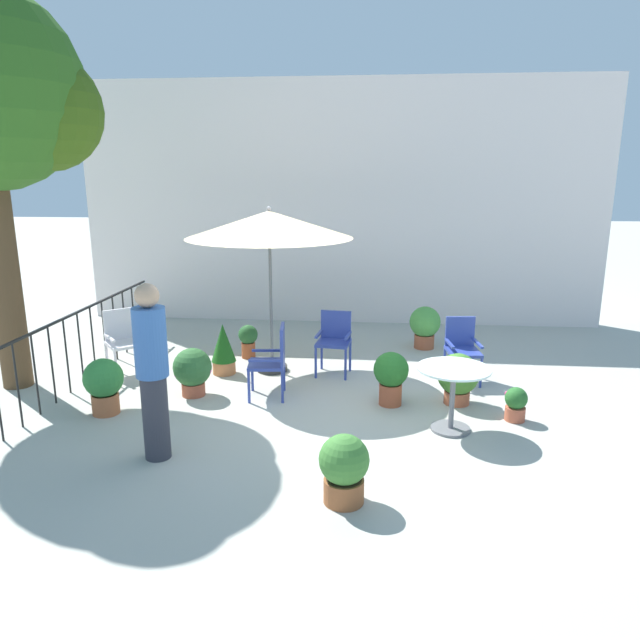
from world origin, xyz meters
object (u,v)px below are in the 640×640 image
object	(u,v)px
potted_plant_1	(223,348)
potted_plant_4	(425,325)
patio_umbrella_0	(269,226)
patio_chair_1	(123,337)
potted_plant_0	(391,375)
patio_chair_2	(273,357)
potted_plant_7	(104,383)
potted_plant_8	(458,376)
patio_chair_0	(462,345)
potted_plant_5	(344,467)
patio_chair_3	(334,337)
potted_plant_6	(248,339)
potted_plant_2	(516,403)
standing_person	(152,370)
cafe_table_0	(453,387)
potted_plant_3	(192,370)

from	to	relation	value
potted_plant_1	potted_plant_4	xyz separation A→B (m)	(2.97, 1.56, 0.02)
patio_umbrella_0	patio_chair_1	size ratio (longest dim) A/B	2.59
potted_plant_0	potted_plant_1	size ratio (longest dim) A/B	0.92
patio_chair_2	potted_plant_7	xyz separation A→B (m)	(-1.92, -0.73, -0.15)
potted_plant_1	potted_plant_8	bearing A→B (deg)	-14.57
patio_chair_0	potted_plant_5	bearing A→B (deg)	-113.76
patio_chair_3	potted_plant_7	bearing A→B (deg)	-146.50
potted_plant_6	patio_chair_1	bearing A→B (deg)	-152.70
patio_chair_0	potted_plant_7	bearing A→B (deg)	-160.00
patio_umbrella_0	potted_plant_8	xyz separation A→B (m)	(2.52, -1.01, -1.75)
patio_umbrella_0	potted_plant_1	world-z (taller)	patio_umbrella_0
patio_chair_1	potted_plant_6	world-z (taller)	patio_chair_1
potted_plant_0	potted_plant_1	xyz separation A→B (m)	(-2.36, 0.95, -0.02)
patio_chair_1	potted_plant_8	size ratio (longest dim) A/B	1.42
patio_umbrella_0	patio_chair_3	size ratio (longest dim) A/B	2.65
patio_chair_2	potted_plant_6	distance (m)	1.74
potted_plant_5	potted_plant_2	bearing A→B (deg)	45.70
patio_umbrella_0	potted_plant_2	size ratio (longest dim) A/B	5.87
patio_umbrella_0	patio_chair_1	bearing A→B (deg)	-172.81
patio_chair_2	standing_person	bearing A→B (deg)	-116.94
potted_plant_4	potted_plant_8	size ratio (longest dim) A/B	1.08
cafe_table_0	potted_plant_5	xyz separation A→B (m)	(-1.11, -1.59, -0.19)
patio_chair_3	potted_plant_1	world-z (taller)	patio_chair_3
patio_chair_1	potted_plant_5	bearing A→B (deg)	-43.29
patio_umbrella_0	potted_plant_6	world-z (taller)	patio_umbrella_0
patio_umbrella_0	potted_plant_5	size ratio (longest dim) A/B	3.77
potted_plant_4	potted_plant_7	xyz separation A→B (m)	(-4.01, -3.12, -0.01)
patio_chair_3	potted_plant_4	xyz separation A→B (m)	(1.39, 1.38, -0.14)
potted_plant_1	patio_chair_3	bearing A→B (deg)	6.55
potted_plant_2	potted_plant_7	xyz separation A→B (m)	(-4.84, -0.26, 0.17)
patio_chair_0	potted_plant_6	distance (m)	3.24
patio_chair_2	patio_chair_0	bearing A→B (deg)	19.38
patio_chair_1	potted_plant_0	bearing A→B (deg)	-12.82
potted_plant_3	potted_plant_6	world-z (taller)	potted_plant_3
potted_plant_4	potted_plant_6	size ratio (longest dim) A/B	1.33
patio_umbrella_0	standing_person	world-z (taller)	patio_umbrella_0
potted_plant_3	standing_person	size ratio (longest dim) A/B	0.35
potted_plant_8	potted_plant_5	bearing A→B (deg)	-118.15
patio_umbrella_0	cafe_table_0	world-z (taller)	patio_umbrella_0
patio_chair_3	patio_chair_2	bearing A→B (deg)	-125.02
potted_plant_7	potted_plant_8	size ratio (longest dim) A/B	1.06
patio_umbrella_0	potted_plant_8	distance (m)	3.23
potted_plant_3	patio_chair_3	bearing A→B (deg)	31.04
patio_chair_1	potted_plant_1	distance (m)	1.45
cafe_table_0	potted_plant_3	world-z (taller)	cafe_table_0
potted_plant_4	standing_person	world-z (taller)	standing_person
cafe_table_0	potted_plant_7	size ratio (longest dim) A/B	1.19
potted_plant_7	potted_plant_0	bearing A→B (deg)	10.15
standing_person	potted_plant_7	bearing A→B (deg)	135.18
potted_plant_6	standing_person	world-z (taller)	standing_person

